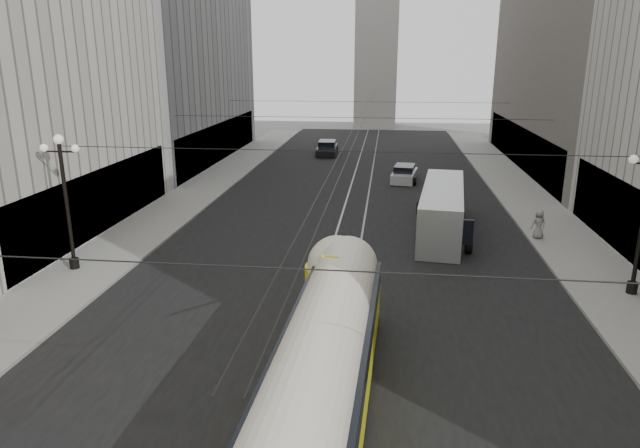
# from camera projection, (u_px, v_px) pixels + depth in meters

# --- Properties ---
(road) EXTENTS (20.00, 85.00, 0.02)m
(road) POSITION_uv_depth(u_px,v_px,m) (356.00, 204.00, 39.63)
(road) COLOR black
(road) RESTS_ON ground
(sidewalk_left) EXTENTS (4.00, 72.00, 0.15)m
(sidewalk_left) POSITION_uv_depth(u_px,v_px,m) (205.00, 188.00, 44.30)
(sidewalk_left) COLOR gray
(sidewalk_left) RESTS_ON ground
(sidewalk_right) EXTENTS (4.00, 72.00, 0.15)m
(sidewalk_right) POSITION_uv_depth(u_px,v_px,m) (523.00, 196.00, 41.58)
(sidewalk_right) COLOR gray
(sidewalk_right) RESTS_ON ground
(rail_left) EXTENTS (0.12, 85.00, 0.04)m
(rail_left) POSITION_uv_depth(u_px,v_px,m) (345.00, 204.00, 39.71)
(rail_left) COLOR gray
(rail_left) RESTS_ON ground
(rail_right) EXTENTS (0.12, 85.00, 0.04)m
(rail_right) POSITION_uv_depth(u_px,v_px,m) (367.00, 204.00, 39.54)
(rail_right) COLOR gray
(rail_right) RESTS_ON ground
(building_left_far) EXTENTS (12.60, 28.60, 28.60)m
(building_left_far) POSITION_uv_depth(u_px,v_px,m) (152.00, 7.00, 52.64)
(building_left_far) COLOR #999999
(building_left_far) RESTS_ON ground
(distant_tower) EXTENTS (6.00, 6.00, 31.36)m
(distant_tower) POSITION_uv_depth(u_px,v_px,m) (377.00, 19.00, 80.67)
(distant_tower) COLOR #B2AFA8
(distant_tower) RESTS_ON ground
(lamppost_left_mid) EXTENTS (1.86, 0.44, 6.37)m
(lamppost_left_mid) POSITION_uv_depth(u_px,v_px,m) (66.00, 195.00, 26.19)
(lamppost_left_mid) COLOR black
(lamppost_left_mid) RESTS_ON sidewalk_left
(catenary) EXTENTS (25.00, 72.00, 0.23)m
(catenary) POSITION_uv_depth(u_px,v_px,m) (359.00, 120.00, 37.00)
(catenary) COLOR black
(catenary) RESTS_ON ground
(streetcar) EXTENTS (2.91, 15.62, 3.41)m
(streetcar) POSITION_uv_depth(u_px,v_px,m) (323.00, 367.00, 15.60)
(streetcar) COLOR yellow
(streetcar) RESTS_ON ground
(city_bus) EXTENTS (3.42, 10.89, 2.71)m
(city_bus) POSITION_uv_depth(u_px,v_px,m) (442.00, 208.00, 32.80)
(city_bus) COLOR #A9ACAF
(city_bus) RESTS_ON ground
(sedan_white_far) EXTENTS (2.33, 4.49, 1.35)m
(sedan_white_far) POSITION_uv_depth(u_px,v_px,m) (404.00, 174.00, 46.72)
(sedan_white_far) COLOR #BCBCBC
(sedan_white_far) RESTS_ON ground
(sedan_dark_far) EXTENTS (2.10, 4.76, 1.48)m
(sedan_dark_far) POSITION_uv_depth(u_px,v_px,m) (327.00, 148.00, 59.46)
(sedan_dark_far) COLOR black
(sedan_dark_far) RESTS_ON ground
(pedestrian_sidewalk_right) EXTENTS (0.88, 0.66, 1.61)m
(pedestrian_sidewalk_right) POSITION_uv_depth(u_px,v_px,m) (539.00, 224.00, 31.52)
(pedestrian_sidewalk_right) COLOR gray
(pedestrian_sidewalk_right) RESTS_ON sidewalk_right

